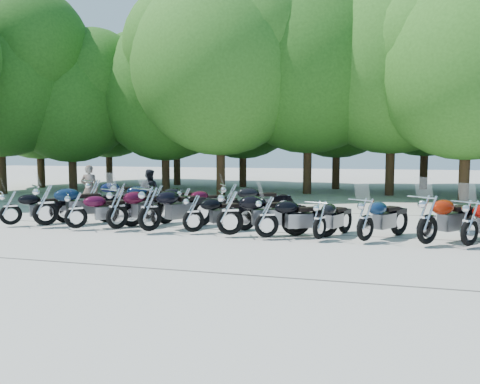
% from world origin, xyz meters
% --- Properties ---
extents(ground, '(90.00, 90.00, 0.00)m').
position_xyz_m(ground, '(0.00, 0.00, 0.00)').
color(ground, '#A19E92').
rests_on(ground, ground).
extents(tree_0, '(7.50, 7.50, 9.21)m').
position_xyz_m(tree_0, '(-15.42, 12.98, 5.45)').
color(tree_0, '#3A2614').
rests_on(tree_0, ground).
extents(tree_1, '(6.97, 6.97, 8.55)m').
position_xyz_m(tree_1, '(-12.04, 11.24, 5.06)').
color(tree_1, '#3A2614').
rests_on(tree_1, ground).
extents(tree_2, '(7.31, 7.31, 8.97)m').
position_xyz_m(tree_2, '(-7.25, 12.84, 5.31)').
color(tree_2, '#3A2614').
rests_on(tree_2, ground).
extents(tree_3, '(8.70, 8.70, 10.67)m').
position_xyz_m(tree_3, '(-3.57, 11.24, 6.32)').
color(tree_3, '#3A2614').
rests_on(tree_3, ground).
extents(tree_4, '(9.13, 9.13, 11.20)m').
position_xyz_m(tree_4, '(0.54, 13.09, 6.64)').
color(tree_4, '#3A2614').
rests_on(tree_4, ground).
extents(tree_5, '(9.04, 9.04, 11.10)m').
position_xyz_m(tree_5, '(4.61, 13.20, 6.57)').
color(tree_5, '#3A2614').
rests_on(tree_5, ground).
extents(tree_6, '(8.00, 8.00, 9.82)m').
position_xyz_m(tree_6, '(7.55, 10.82, 5.81)').
color(tree_6, '#3A2614').
rests_on(tree_6, ground).
extents(tree_9, '(7.59, 7.59, 9.32)m').
position_xyz_m(tree_9, '(-13.53, 17.59, 5.52)').
color(tree_9, '#3A2614').
rests_on(tree_9, ground).
extents(tree_10, '(7.78, 7.78, 9.55)m').
position_xyz_m(tree_10, '(-8.29, 16.97, 5.66)').
color(tree_10, '#3A2614').
rests_on(tree_10, ground).
extents(tree_11, '(7.56, 7.56, 9.28)m').
position_xyz_m(tree_11, '(-3.76, 16.43, 5.49)').
color(tree_11, '#3A2614').
rests_on(tree_11, ground).
extents(tree_12, '(7.88, 7.88, 9.67)m').
position_xyz_m(tree_12, '(1.80, 16.47, 5.72)').
color(tree_12, '#3A2614').
rests_on(tree_12, ground).
extents(tree_13, '(8.31, 8.31, 10.20)m').
position_xyz_m(tree_13, '(6.69, 17.47, 6.04)').
color(tree_13, '#3A2614').
rests_on(tree_13, ground).
extents(motorcycle_0, '(1.97, 1.99, 1.21)m').
position_xyz_m(motorcycle_0, '(-6.74, 0.40, 0.61)').
color(motorcycle_0, black).
rests_on(motorcycle_0, ground).
extents(motorcycle_1, '(2.24, 2.46, 1.45)m').
position_xyz_m(motorcycle_1, '(-5.61, 0.50, 0.72)').
color(motorcycle_1, '#0C1E37').
rests_on(motorcycle_1, ground).
extents(motorcycle_2, '(2.10, 1.91, 1.23)m').
position_xyz_m(motorcycle_2, '(-4.49, 0.34, 0.62)').
color(motorcycle_2, '#38071E').
rests_on(motorcycle_2, ground).
extents(motorcycle_3, '(1.74, 2.53, 1.39)m').
position_xyz_m(motorcycle_3, '(-3.30, 0.53, 0.69)').
color(motorcycle_3, '#3D081B').
rests_on(motorcycle_3, ground).
extents(motorcycle_4, '(1.97, 2.61, 1.45)m').
position_xyz_m(motorcycle_4, '(-2.25, 0.40, 0.73)').
color(motorcycle_4, black).
rests_on(motorcycle_4, ground).
extents(motorcycle_5, '(2.08, 1.85, 1.21)m').
position_xyz_m(motorcycle_5, '(-1.08, 0.64, 0.61)').
color(motorcycle_5, black).
rests_on(motorcycle_5, ground).
extents(motorcycle_6, '(2.56, 1.67, 1.40)m').
position_xyz_m(motorcycle_6, '(0.01, 0.43, 0.70)').
color(motorcycle_6, black).
rests_on(motorcycle_6, ground).
extents(motorcycle_7, '(2.28, 1.63, 1.25)m').
position_xyz_m(motorcycle_7, '(1.00, 0.38, 0.63)').
color(motorcycle_7, black).
rests_on(motorcycle_7, ground).
extents(motorcycle_8, '(1.37, 2.14, 1.16)m').
position_xyz_m(motorcycle_8, '(2.31, 0.50, 0.58)').
color(motorcycle_8, black).
rests_on(motorcycle_8, ground).
extents(motorcycle_9, '(1.79, 2.24, 1.26)m').
position_xyz_m(motorcycle_9, '(3.41, 0.54, 0.63)').
color(motorcycle_9, '#0E213D').
rests_on(motorcycle_9, ground).
extents(motorcycle_10, '(2.21, 2.33, 1.39)m').
position_xyz_m(motorcycle_10, '(4.82, 0.48, 0.70)').
color(motorcycle_10, maroon).
rests_on(motorcycle_10, ground).
extents(motorcycle_11, '(2.00, 2.18, 1.28)m').
position_xyz_m(motorcycle_11, '(5.74, 0.53, 0.64)').
color(motorcycle_11, '#860904').
rests_on(motorcycle_11, ground).
extents(motorcycle_13, '(1.99, 2.49, 1.40)m').
position_xyz_m(motorcycle_13, '(-5.79, 3.37, 0.70)').
color(motorcycle_13, '#0C1639').
rests_on(motorcycle_13, ground).
extents(motorcycle_14, '(2.45, 1.59, 1.33)m').
position_xyz_m(motorcycle_14, '(-4.60, 3.04, 0.67)').
color(motorcycle_14, black).
rests_on(motorcycle_14, ground).
extents(motorcycle_15, '(2.12, 1.91, 1.24)m').
position_xyz_m(motorcycle_15, '(-3.35, 3.30, 0.62)').
color(motorcycle_15, black).
rests_on(motorcycle_15, ground).
extents(motorcycle_16, '(2.01, 1.81, 1.18)m').
position_xyz_m(motorcycle_16, '(-2.27, 3.07, 0.59)').
color(motorcycle_16, '#3A071A').
rests_on(motorcycle_16, ground).
extents(motorcycle_17, '(2.49, 1.82, 1.38)m').
position_xyz_m(motorcycle_17, '(-0.72, 3.07, 0.69)').
color(motorcycle_17, black).
rests_on(motorcycle_17, ground).
extents(rider_0, '(0.72, 0.56, 1.73)m').
position_xyz_m(rider_0, '(-6.33, 3.91, 0.87)').
color(rider_0, brown).
rests_on(rider_0, ground).
extents(rider_1, '(0.78, 0.61, 1.58)m').
position_xyz_m(rider_1, '(-4.09, 4.20, 0.79)').
color(rider_1, black).
rests_on(rider_1, ground).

